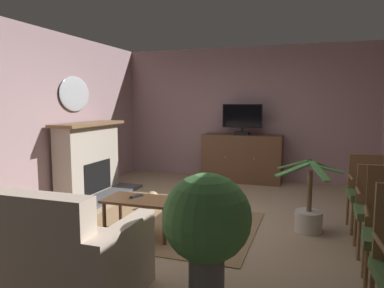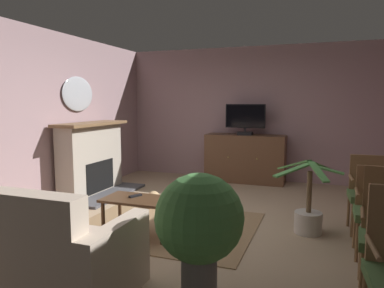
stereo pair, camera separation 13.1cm
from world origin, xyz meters
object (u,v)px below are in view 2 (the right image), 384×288
(wall_mirror_oval, at_px, (78,94))
(fireplace, at_px, (92,160))
(tv_remote, at_px, (135,196))
(potted_plant_small_fern_corner, at_px, (199,223))
(television, at_px, (245,119))
(sofa_floral, at_px, (40,254))
(side_chair_far_end, at_px, (376,208))
(cat, at_px, (153,198))
(coffee_table, at_px, (139,203))
(side_chair_beside_plant, at_px, (368,191))
(potted_plant_tall_palm_by_window, at_px, (308,215))
(tv_cabinet, at_px, (245,159))

(wall_mirror_oval, bearing_deg, fireplace, 0.00)
(fireplace, distance_m, tv_remote, 2.17)
(tv_remote, relative_size, potted_plant_small_fern_corner, 0.16)
(television, bearing_deg, sofa_floral, -99.55)
(sofa_floral, xyz_separation_m, potted_plant_small_fern_corner, (1.34, 0.26, 0.34))
(fireplace, distance_m, sofa_floral, 3.27)
(fireplace, xyz_separation_m, side_chair_far_end, (4.28, -1.14, -0.08))
(wall_mirror_oval, bearing_deg, sofa_floral, -58.61)
(side_chair_far_end, height_order, cat, side_chair_far_end)
(wall_mirror_oval, distance_m, coffee_table, 2.79)
(television, xyz_separation_m, cat, (-1.00, -2.06, -1.16))
(side_chair_far_end, relative_size, side_chair_beside_plant, 0.99)
(sofa_floral, xyz_separation_m, potted_plant_tall_palm_by_window, (2.09, 2.18, -0.09))
(sofa_floral, bearing_deg, tv_cabinet, 80.56)
(tv_cabinet, relative_size, potted_plant_small_fern_corner, 1.48)
(fireplace, relative_size, wall_mirror_oval, 1.96)
(television, bearing_deg, cat, -115.79)
(wall_mirror_oval, xyz_separation_m, cat, (1.55, -0.28, -1.62))
(fireplace, distance_m, potted_plant_tall_palm_by_window, 3.69)
(coffee_table, height_order, side_chair_far_end, side_chair_far_end)
(tv_remote, distance_m, sofa_floral, 1.47)
(fireplace, distance_m, cat, 1.42)
(side_chair_beside_plant, bearing_deg, potted_plant_small_fern_corner, -122.65)
(fireplace, bearing_deg, television, 37.81)
(fireplace, relative_size, side_chair_beside_plant, 1.70)
(tv_cabinet, distance_m, cat, 2.36)
(fireplace, relative_size, potted_plant_small_fern_corner, 1.51)
(sofa_floral, bearing_deg, tv_remote, 85.53)
(cat, bearing_deg, side_chair_beside_plant, -2.38)
(tv_remote, distance_m, potted_plant_small_fern_corner, 1.72)
(fireplace, height_order, cat, fireplace)
(potted_plant_tall_palm_by_window, relative_size, cat, 1.27)
(television, bearing_deg, fireplace, -142.19)
(wall_mirror_oval, distance_m, cat, 2.26)
(coffee_table, bearing_deg, television, 79.67)
(sofa_floral, relative_size, potted_plant_tall_palm_by_window, 1.75)
(fireplace, xyz_separation_m, coffee_table, (1.70, -1.48, -0.20))
(potted_plant_small_fern_corner, bearing_deg, potted_plant_tall_palm_by_window, 68.67)
(television, height_order, potted_plant_tall_palm_by_window, television)
(side_chair_beside_plant, height_order, potted_plant_tall_palm_by_window, side_chair_beside_plant)
(cat, bearing_deg, television, 64.21)
(television, distance_m, potted_plant_small_fern_corner, 4.48)
(tv_remote, xyz_separation_m, potted_plant_small_fern_corner, (1.22, -1.20, 0.19))
(potted_plant_tall_palm_by_window, distance_m, cat, 2.34)
(television, height_order, coffee_table, television)
(side_chair_far_end, xyz_separation_m, side_chair_beside_plant, (-0.00, 0.74, 0.00))
(television, distance_m, sofa_floral, 4.82)
(tv_remote, bearing_deg, sofa_floral, 20.10)
(coffee_table, distance_m, side_chair_beside_plant, 2.79)
(tv_remote, xyz_separation_m, cat, (-0.32, 1.15, -0.36))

